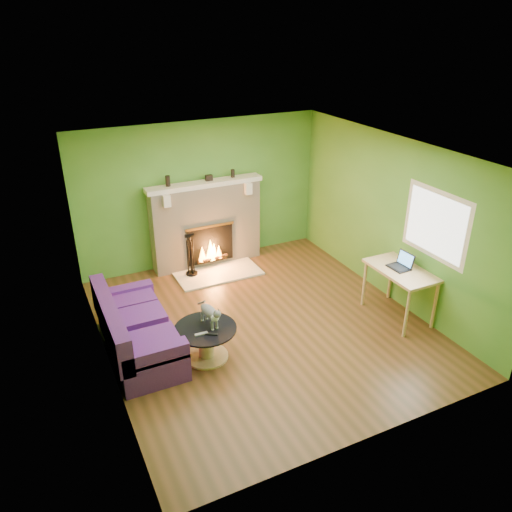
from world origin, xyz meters
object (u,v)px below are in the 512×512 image
(sofa, at_px, (135,331))
(cat, at_px, (209,314))
(coffee_table, at_px, (206,340))
(desk, at_px, (401,275))

(sofa, height_order, cat, sofa)
(sofa, relative_size, coffee_table, 2.22)
(coffee_table, relative_size, cat, 1.54)
(coffee_table, bearing_deg, cat, 32.01)
(sofa, bearing_deg, coffee_table, -33.80)
(sofa, relative_size, cat, 3.42)
(desk, bearing_deg, sofa, 167.53)
(coffee_table, xyz_separation_m, cat, (0.08, 0.05, 0.37))
(sofa, xyz_separation_m, cat, (0.90, -0.50, 0.32))
(desk, distance_m, cat, 2.93)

